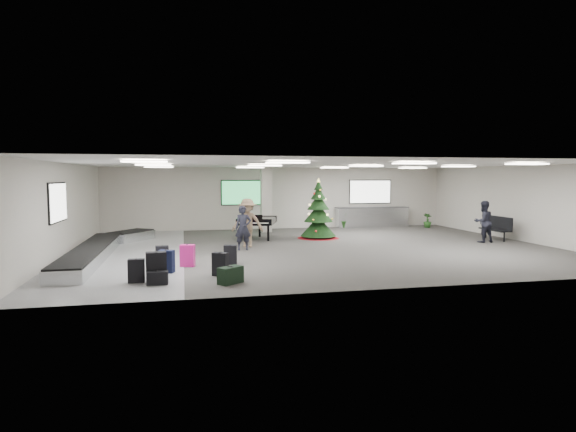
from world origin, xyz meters
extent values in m
plane|color=#3E3B38|center=(0.00, 0.00, 0.00)|extent=(18.00, 18.00, 0.00)
cube|color=beige|center=(0.00, 7.00, 1.60)|extent=(18.00, 0.02, 3.20)
cube|color=beige|center=(0.00, -7.00, 1.60)|extent=(18.00, 0.02, 3.20)
cube|color=beige|center=(-9.00, 0.00, 1.60)|extent=(0.02, 14.00, 3.20)
cube|color=beige|center=(9.00, 0.00, 1.60)|extent=(0.02, 14.00, 3.20)
cube|color=silver|center=(0.00, 0.00, 3.20)|extent=(18.00, 14.00, 0.02)
cube|color=slate|center=(-7.00, 0.00, 0.00)|extent=(4.00, 14.00, 0.01)
cube|color=#A7A299|center=(-1.00, 5.60, 1.60)|extent=(0.50, 0.50, 3.20)
cube|color=green|center=(-2.00, 6.95, 1.90)|extent=(2.20, 0.08, 1.30)
cube|color=white|center=(5.00, 6.95, 1.90)|extent=(2.40, 0.08, 1.30)
cube|color=white|center=(-8.95, -1.00, 1.90)|extent=(0.08, 2.10, 1.30)
cube|color=white|center=(-6.00, -4.00, 3.14)|extent=(1.20, 0.60, 0.04)
cube|color=white|center=(-6.00, 0.00, 3.14)|extent=(1.20, 0.60, 0.04)
cube|color=white|center=(-6.00, 4.00, 3.14)|extent=(1.20, 0.60, 0.04)
cube|color=white|center=(-2.00, -4.00, 3.14)|extent=(1.20, 0.60, 0.04)
cube|color=white|center=(-2.00, 0.00, 3.14)|extent=(1.20, 0.60, 0.04)
cube|color=white|center=(-2.00, 4.00, 3.14)|extent=(1.20, 0.60, 0.04)
cube|color=white|center=(2.00, -4.00, 3.14)|extent=(1.20, 0.60, 0.04)
cube|color=white|center=(2.00, 0.00, 3.14)|extent=(1.20, 0.60, 0.04)
cube|color=white|center=(2.00, 4.00, 3.14)|extent=(1.20, 0.60, 0.04)
cube|color=white|center=(6.00, -4.00, 3.14)|extent=(1.20, 0.60, 0.04)
cube|color=white|center=(6.00, 0.00, 3.14)|extent=(1.20, 0.60, 0.04)
cube|color=white|center=(6.00, 4.00, 3.14)|extent=(1.20, 0.60, 0.04)
cube|color=silver|center=(-8.00, -1.00, 0.19)|extent=(1.00, 8.00, 0.38)
cube|color=black|center=(-8.00, -1.00, 0.40)|extent=(0.95, 7.90, 0.05)
cube|color=silver|center=(-7.20, 3.60, 0.19)|extent=(1.97, 2.21, 0.38)
cube|color=black|center=(-7.20, 3.60, 0.40)|extent=(1.87, 2.10, 0.05)
cube|color=silver|center=(5.00, 6.65, 0.53)|extent=(4.00, 0.60, 1.05)
cube|color=#313134|center=(5.00, 6.65, 1.06)|extent=(4.05, 0.65, 0.04)
cube|color=black|center=(-5.70, -5.03, 0.40)|extent=(0.54, 0.34, 0.79)
cube|color=black|center=(-5.70, -5.03, 0.80)|extent=(0.05, 0.17, 0.02)
cube|color=black|center=(-4.02, -4.57, 0.32)|extent=(0.47, 0.41, 0.65)
cube|color=black|center=(-4.02, -4.57, 0.66)|extent=(0.10, 0.13, 0.02)
cube|color=#DB1C83|center=(-4.89, -2.98, 0.34)|extent=(0.48, 0.35, 0.67)
cube|color=black|center=(-4.89, -2.98, 0.68)|extent=(0.06, 0.15, 0.02)
cube|color=black|center=(-3.58, -2.87, 0.30)|extent=(0.43, 0.29, 0.60)
cube|color=black|center=(-3.58, -2.87, 0.61)|extent=(0.05, 0.14, 0.02)
cube|color=black|center=(-5.48, -3.81, 0.32)|extent=(0.48, 0.38, 0.65)
cube|color=black|center=(-5.48, -3.81, 0.66)|extent=(0.08, 0.15, 0.02)
cube|color=black|center=(-6.20, -4.96, 0.31)|extent=(0.41, 0.23, 0.61)
cube|color=black|center=(-6.20, -4.96, 0.62)|extent=(0.03, 0.13, 0.02)
cube|color=black|center=(-3.84, -5.57, 0.22)|extent=(0.71, 0.66, 0.43)
cube|color=black|center=(-3.84, -5.57, 0.44)|extent=(0.15, 0.17, 0.02)
cube|color=black|center=(-5.66, -2.43, 0.29)|extent=(0.41, 0.26, 0.58)
cube|color=black|center=(-5.66, -2.43, 0.59)|extent=(0.04, 0.14, 0.02)
cube|color=black|center=(-5.66, -5.31, 0.17)|extent=(0.53, 0.30, 0.34)
cube|color=black|center=(-5.66, -5.31, 0.35)|extent=(0.03, 0.17, 0.02)
cone|color=#65090E|center=(0.85, 2.69, 0.06)|extent=(1.87, 1.87, 0.12)
cylinder|color=#3F2819|center=(0.85, 2.69, 0.25)|extent=(0.12, 0.12, 0.49)
cone|color=black|center=(0.85, 2.69, 0.54)|extent=(1.57, 1.57, 0.88)
cone|color=black|center=(0.85, 2.69, 1.13)|extent=(1.28, 1.28, 0.79)
cone|color=black|center=(0.85, 2.69, 1.62)|extent=(0.98, 0.98, 0.69)
cone|color=black|center=(0.85, 2.69, 2.01)|extent=(0.69, 0.69, 0.59)
cone|color=black|center=(0.85, 2.69, 2.36)|extent=(0.39, 0.39, 0.44)
cone|color=#FFE566|center=(0.85, 2.69, 2.57)|extent=(0.16, 0.16, 0.18)
cube|color=black|center=(-1.84, 3.05, 0.81)|extent=(1.99, 2.12, 0.28)
cube|color=black|center=(-2.13, 2.16, 0.73)|extent=(1.45, 0.73, 0.10)
cube|color=white|center=(-2.14, 2.13, 0.79)|extent=(1.26, 0.53, 0.02)
cube|color=black|center=(-2.05, 2.40, 1.01)|extent=(0.67, 0.24, 0.22)
cylinder|color=black|center=(-2.62, 2.58, 0.34)|extent=(0.10, 0.10, 0.67)
cylinder|color=black|center=(-1.49, 2.21, 0.34)|extent=(0.10, 0.10, 0.67)
cylinder|color=black|center=(-1.62, 3.71, 0.34)|extent=(0.10, 0.10, 0.67)
cube|color=black|center=(8.12, 0.46, 0.45)|extent=(0.56, 1.61, 0.06)
cylinder|color=black|center=(8.12, -0.18, 0.21)|extent=(0.06, 0.06, 0.43)
cylinder|color=black|center=(8.12, 1.10, 0.21)|extent=(0.06, 0.06, 0.43)
cube|color=black|center=(8.37, 0.46, 0.75)|extent=(0.08, 1.60, 0.53)
imported|color=black|center=(-2.83, -0.05, 0.83)|extent=(0.61, 0.41, 1.65)
imported|color=#7E664E|center=(-2.57, 0.70, 0.94)|extent=(1.35, 0.98, 1.89)
imported|color=black|center=(7.15, -0.11, 0.87)|extent=(0.88, 0.71, 1.73)
imported|color=#144018|center=(3.34, 6.50, 0.43)|extent=(0.61, 0.59, 0.86)
imported|color=#144018|center=(7.77, 5.66, 0.39)|extent=(0.61, 0.61, 0.77)
camera|label=1|loc=(-4.99, -17.74, 2.74)|focal=30.00mm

